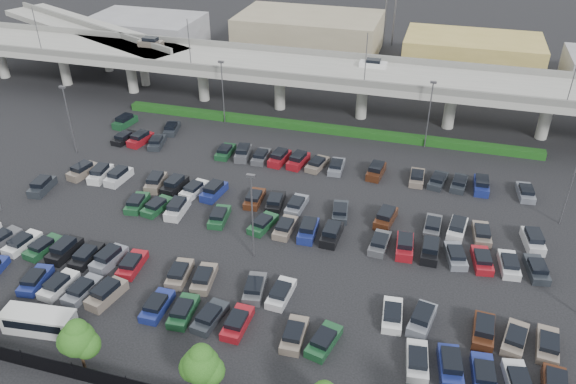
{
  "coord_description": "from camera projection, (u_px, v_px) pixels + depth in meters",
  "views": [
    {
      "loc": [
        17.02,
        -53.85,
        38.18
      ],
      "look_at": [
        0.8,
        2.81,
        2.0
      ],
      "focal_mm": 35.0,
      "sensor_mm": 36.0,
      "label": 1
    }
  ],
  "objects": [
    {
      "name": "light_poles",
      "position": [
        247.0,
        159.0,
        67.43
      ],
      "size": [
        66.9,
        48.38,
        10.3
      ],
      "color": "#545459",
      "rests_on": "ground"
    },
    {
      "name": "shuttle_bus",
      "position": [
        39.0,
        321.0,
        51.47
      ],
      "size": [
        6.89,
        3.0,
        2.15
      ],
      "color": "silver",
      "rests_on": "ground"
    },
    {
      "name": "overpass",
      "position": [
        331.0,
        74.0,
        90.73
      ],
      "size": [
        150.0,
        13.0,
        15.8
      ],
      "color": "gray",
      "rests_on": "ground"
    },
    {
      "name": "tree_row",
      "position": [
        185.0,
        362.0,
        44.35
      ],
      "size": [
        65.07,
        3.66,
        5.94
      ],
      "color": "#332316",
      "rests_on": "ground"
    },
    {
      "name": "hedge",
      "position": [
        322.0,
        128.0,
        88.28
      ],
      "size": [
        66.0,
        1.6,
        1.1
      ],
      "primitive_type": "cube",
      "color": "#164313",
      "rests_on": "ground"
    },
    {
      "name": "ground",
      "position": [
        275.0,
        217.0,
        68.09
      ],
      "size": [
        280.0,
        280.0,
        0.0
      ],
      "primitive_type": "plane",
      "color": "black"
    },
    {
      "name": "distant_buildings",
      "position": [
        423.0,
        47.0,
        113.87
      ],
      "size": [
        138.0,
        24.0,
        9.0
      ],
      "color": "gray",
      "rests_on": "ground"
    },
    {
      "name": "on_ramp",
      "position": [
        89.0,
        32.0,
        111.99
      ],
      "size": [
        50.93,
        30.13,
        8.8
      ],
      "color": "gray",
      "rests_on": "ground"
    },
    {
      "name": "parked_cars",
      "position": [
        260.0,
        227.0,
        65.18
      ],
      "size": [
        62.98,
        41.69,
        1.67
      ],
      "color": "silver",
      "rests_on": "ground"
    }
  ]
}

